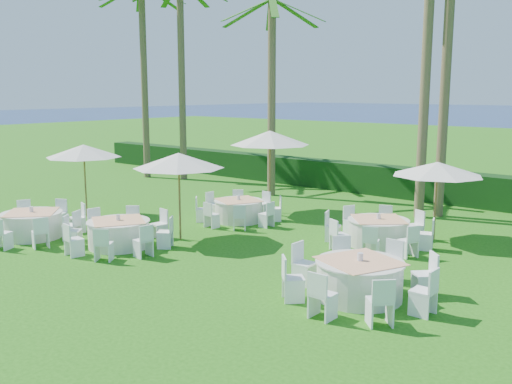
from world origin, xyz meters
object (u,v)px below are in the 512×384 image
(banquet_table_a, at_px, (32,224))
(umbrella_d, at_px, (437,169))
(umbrella_b, at_px, (179,161))
(umbrella_c, at_px, (270,138))
(banquet_table_c, at_px, (359,278))
(banquet_table_e, at_px, (239,210))
(banquet_table_f, at_px, (378,231))
(banquet_table_b, at_px, (119,233))
(umbrella_a, at_px, (84,151))

(banquet_table_a, height_order, umbrella_d, umbrella_d)
(umbrella_b, xyz_separation_m, umbrella_c, (-0.34, 4.56, 0.34))
(banquet_table_a, relative_size, banquet_table_c, 0.93)
(banquet_table_e, height_order, umbrella_d, umbrella_d)
(banquet_table_c, bearing_deg, umbrella_d, 97.30)
(banquet_table_f, distance_m, umbrella_c, 5.69)
(banquet_table_f, bearing_deg, umbrella_b, -146.81)
(banquet_table_e, xyz_separation_m, banquet_table_f, (4.92, 0.25, 0.02))
(banquet_table_a, xyz_separation_m, banquet_table_c, (9.81, 1.71, 0.02))
(banquet_table_c, distance_m, umbrella_c, 8.90)
(banquet_table_c, height_order, banquet_table_e, banquet_table_c)
(banquet_table_a, bearing_deg, umbrella_c, 66.41)
(banquet_table_f, bearing_deg, banquet_table_e, -177.12)
(banquet_table_e, distance_m, umbrella_b, 3.41)
(banquet_table_b, height_order, umbrella_a, umbrella_a)
(banquet_table_c, bearing_deg, umbrella_c, 140.72)
(banquet_table_b, height_order, banquet_table_c, banquet_table_c)
(banquet_table_e, xyz_separation_m, umbrella_a, (-4.47, -2.75, 1.86))
(banquet_table_c, relative_size, banquet_table_e, 1.13)
(umbrella_a, height_order, umbrella_c, umbrella_c)
(banquet_table_b, distance_m, umbrella_c, 6.59)
(banquet_table_f, bearing_deg, banquet_table_c, -67.23)
(banquet_table_b, xyz_separation_m, banquet_table_c, (7.03, 0.73, 0.03))
(banquet_table_e, bearing_deg, umbrella_a, -148.39)
(banquet_table_a, xyz_separation_m, umbrella_d, (9.10, 7.24, 1.65))
(banquet_table_e, bearing_deg, banquet_table_f, 2.88)
(banquet_table_c, relative_size, umbrella_d, 1.24)
(banquet_table_f, height_order, umbrella_a, umbrella_a)
(banquet_table_a, xyz_separation_m, banquet_table_e, (3.22, 5.42, -0.03))
(banquet_table_b, distance_m, umbrella_b, 2.59)
(umbrella_c, bearing_deg, banquet_table_b, -93.22)
(umbrella_b, bearing_deg, banquet_table_e, 94.96)
(umbrella_c, distance_m, umbrella_d, 6.00)
(umbrella_c, height_order, umbrella_d, umbrella_c)
(banquet_table_c, height_order, umbrella_d, umbrella_d)
(banquet_table_e, height_order, banquet_table_f, banquet_table_f)
(banquet_table_f, bearing_deg, umbrella_d, 58.65)
(umbrella_d, bearing_deg, banquet_table_e, -162.84)
(banquet_table_e, relative_size, umbrella_c, 0.98)
(banquet_table_a, distance_m, banquet_table_e, 6.31)
(banquet_table_a, height_order, umbrella_c, umbrella_c)
(banquet_table_e, relative_size, umbrella_b, 1.09)
(banquet_table_a, height_order, banquet_table_e, banquet_table_a)
(banquet_table_b, height_order, umbrella_d, umbrella_d)
(banquet_table_c, bearing_deg, umbrella_a, 175.03)
(banquet_table_a, height_order, umbrella_a, umbrella_a)
(umbrella_a, distance_m, umbrella_c, 6.29)
(banquet_table_f, height_order, umbrella_d, umbrella_d)
(umbrella_a, distance_m, umbrella_d, 11.32)
(banquet_table_b, height_order, banquet_table_e, banquet_table_b)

